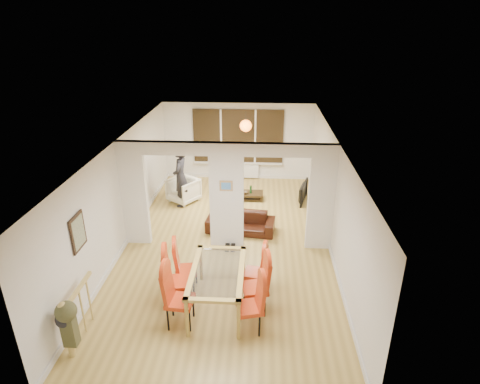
# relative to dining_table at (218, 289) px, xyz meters

# --- Properties ---
(floor) EXTENTS (5.00, 9.00, 0.01)m
(floor) POSITION_rel_dining_table_xyz_m (-0.02, 2.32, -0.41)
(floor) COLOR tan
(floor) RESTS_ON ground
(room_walls) EXTENTS (5.00, 9.00, 2.60)m
(room_walls) POSITION_rel_dining_table_xyz_m (-0.02, 2.32, 0.89)
(room_walls) COLOR silver
(room_walls) RESTS_ON floor
(divider_wall) EXTENTS (5.00, 0.18, 2.60)m
(divider_wall) POSITION_rel_dining_table_xyz_m (-0.02, 2.32, 0.89)
(divider_wall) COLOR white
(divider_wall) RESTS_ON floor
(bay_window_blinds) EXTENTS (3.00, 0.08, 1.80)m
(bay_window_blinds) POSITION_rel_dining_table_xyz_m (-0.02, 6.76, 1.09)
(bay_window_blinds) COLOR black
(bay_window_blinds) RESTS_ON room_walls
(radiator) EXTENTS (1.40, 0.08, 0.50)m
(radiator) POSITION_rel_dining_table_xyz_m (-0.02, 6.72, -0.11)
(radiator) COLOR white
(radiator) RESTS_ON floor
(pendant_light) EXTENTS (0.36, 0.36, 0.36)m
(pendant_light) POSITION_rel_dining_table_xyz_m (0.28, 5.62, 1.74)
(pendant_light) COLOR orange
(pendant_light) RESTS_ON room_walls
(stair_newel) EXTENTS (0.40, 1.20, 1.10)m
(stair_newel) POSITION_rel_dining_table_xyz_m (-2.27, -0.88, 0.14)
(stair_newel) COLOR tan
(stair_newel) RESTS_ON floor
(wall_poster) EXTENTS (0.04, 0.52, 0.67)m
(wall_poster) POSITION_rel_dining_table_xyz_m (-2.49, -0.08, 1.19)
(wall_poster) COLOR gray
(wall_poster) RESTS_ON room_walls
(pillar_photo) EXTENTS (0.30, 0.03, 0.25)m
(pillar_photo) POSITION_rel_dining_table_xyz_m (-0.02, 2.23, 1.19)
(pillar_photo) COLOR #4C8CD8
(pillar_photo) RESTS_ON divider_wall
(dining_table) EXTENTS (0.99, 1.76, 0.82)m
(dining_table) POSITION_rel_dining_table_xyz_m (0.00, 0.00, 0.00)
(dining_table) COLOR #AF9040
(dining_table) RESTS_ON floor
(dining_chair_la) EXTENTS (0.51, 0.51, 1.17)m
(dining_chair_la) POSITION_rel_dining_table_xyz_m (-0.62, -0.51, 0.17)
(dining_chair_la) COLOR #B93412
(dining_chair_la) RESTS_ON floor
(dining_chair_lb) EXTENTS (0.52, 0.52, 1.17)m
(dining_chair_lb) POSITION_rel_dining_table_xyz_m (-0.76, 0.04, 0.17)
(dining_chair_lb) COLOR #B93412
(dining_chair_lb) RESTS_ON floor
(dining_chair_lc) EXTENTS (0.48, 0.48, 1.06)m
(dining_chair_lc) POSITION_rel_dining_table_xyz_m (-0.70, 0.52, 0.12)
(dining_chair_lc) COLOR #B93412
(dining_chair_lc) RESTS_ON floor
(dining_chair_ra) EXTENTS (0.53, 0.53, 1.10)m
(dining_chair_ra) POSITION_rel_dining_table_xyz_m (0.63, -0.58, 0.14)
(dining_chair_ra) COLOR #B93412
(dining_chair_ra) RESTS_ON floor
(dining_chair_rb) EXTENTS (0.54, 0.54, 1.15)m
(dining_chair_rb) POSITION_rel_dining_table_xyz_m (0.71, -0.05, 0.16)
(dining_chair_rb) COLOR #B93412
(dining_chair_rb) RESTS_ON floor
(dining_chair_rc) EXTENTS (0.48, 0.48, 1.03)m
(dining_chair_rc) POSITION_rel_dining_table_xyz_m (0.69, 0.50, 0.10)
(dining_chair_rc) COLOR #B93412
(dining_chair_rc) RESTS_ON floor
(sofa) EXTENTS (1.82, 0.88, 0.51)m
(sofa) POSITION_rel_dining_table_xyz_m (0.27, 3.00, -0.16)
(sofa) COLOR black
(sofa) RESTS_ON floor
(armchair) EXTENTS (1.10, 1.11, 0.73)m
(armchair) POSITION_rel_dining_table_xyz_m (-1.56, 4.76, -0.05)
(armchair) COLOR beige
(armchair) RESTS_ON floor
(person) EXTENTS (0.69, 0.49, 1.80)m
(person) POSITION_rel_dining_table_xyz_m (-1.56, 4.50, 0.49)
(person) COLOR black
(person) RESTS_ON floor
(television) EXTENTS (1.02, 0.39, 0.59)m
(television) POSITION_rel_dining_table_xyz_m (1.98, 5.00, -0.12)
(television) COLOR black
(television) RESTS_ON floor
(coffee_table) EXTENTS (1.08, 0.76, 0.22)m
(coffee_table) POSITION_rel_dining_table_xyz_m (0.35, 5.01, -0.30)
(coffee_table) COLOR #332411
(coffee_table) RESTS_ON floor
(bottle) EXTENTS (0.07, 0.07, 0.26)m
(bottle) POSITION_rel_dining_table_xyz_m (0.47, 4.98, -0.06)
(bottle) COLOR #143F19
(bottle) RESTS_ON coffee_table
(bowl) EXTENTS (0.21, 0.21, 0.05)m
(bowl) POSITION_rel_dining_table_xyz_m (0.29, 4.94, -0.16)
(bowl) COLOR #332411
(bowl) RESTS_ON coffee_table
(shoes) EXTENTS (0.24, 0.26, 0.10)m
(shoes) POSITION_rel_dining_table_xyz_m (0.07, 2.07, -0.36)
(shoes) COLOR black
(shoes) RESTS_ON floor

